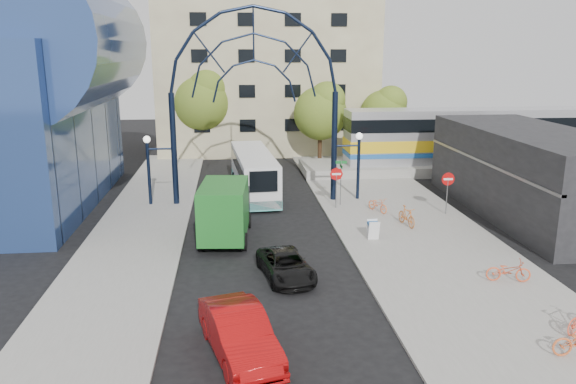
{
  "coord_description": "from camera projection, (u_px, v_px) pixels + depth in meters",
  "views": [
    {
      "loc": [
        -1.46,
        -20.61,
        9.49
      ],
      "look_at": [
        1.25,
        6.0,
        2.71
      ],
      "focal_mm": 35.0,
      "sensor_mm": 36.0,
      "label": 1
    }
  ],
  "objects": [
    {
      "name": "sidewalk_east",
      "position": [
        432.0,
        252.0,
        26.97
      ],
      "size": [
        8.0,
        56.0,
        0.12
      ],
      "primitive_type": "cube",
      "color": "gray",
      "rests_on": "ground"
    },
    {
      "name": "apartment_block",
      "position": [
        266.0,
        76.0,
        54.54
      ],
      "size": [
        20.0,
        12.1,
        14.0
      ],
      "color": "tan",
      "rests_on": "ground"
    },
    {
      "name": "bike_near_a",
      "position": [
        378.0,
        204.0,
        33.39
      ],
      "size": [
        1.23,
        1.76,
        0.88
      ],
      "primitive_type": "imported",
      "rotation": [
        0.0,
        0.0,
        0.43
      ],
      "color": "orange",
      "rests_on": "sidewalk_east"
    },
    {
      "name": "stop_sign",
      "position": [
        336.0,
        178.0,
        33.9
      ],
      "size": [
        0.8,
        0.07,
        2.5
      ],
      "color": "slate",
      "rests_on": "sidewalk_east"
    },
    {
      "name": "street_name_sign",
      "position": [
        341.0,
        173.0,
        34.48
      ],
      "size": [
        0.7,
        0.7,
        2.8
      ],
      "color": "slate",
      "rests_on": "sidewalk_east"
    },
    {
      "name": "plaza_west",
      "position": [
        131.0,
        248.0,
        27.48
      ],
      "size": [
        5.0,
        50.0,
        0.12
      ],
      "primitive_type": "cube",
      "color": "gray",
      "rests_on": "ground"
    },
    {
      "name": "train_car",
      "position": [
        501.0,
        135.0,
        44.81
      ],
      "size": [
        25.1,
        3.05,
        4.2
      ],
      "color": "#B7B7BC",
      "rests_on": "train_platform"
    },
    {
      "name": "tree_north_c",
      "position": [
        385.0,
        111.0,
        49.41
      ],
      "size": [
        4.16,
        4.16,
        6.5
      ],
      "color": "#382314",
      "rests_on": "ground"
    },
    {
      "name": "commercial_block_east",
      "position": [
        531.0,
        173.0,
        32.94
      ],
      "size": [
        6.0,
        16.0,
        5.0
      ],
      "primitive_type": "cube",
      "color": "black",
      "rests_on": "ground"
    },
    {
      "name": "bike_near_b",
      "position": [
        407.0,
        216.0,
        30.68
      ],
      "size": [
        0.85,
        1.87,
        1.09
      ],
      "primitive_type": "imported",
      "rotation": [
        0.0,
        0.0,
        0.19
      ],
      "color": "orange",
      "rests_on": "sidewalk_east"
    },
    {
      "name": "tree_north_b",
      "position": [
        203.0,
        99.0,
        49.53
      ],
      "size": [
        5.12,
        5.12,
        8.0
      ],
      "color": "#382314",
      "rests_on": "ground"
    },
    {
      "name": "black_suv",
      "position": [
        286.0,
        265.0,
        23.93
      ],
      "size": [
        2.56,
        4.32,
        1.13
      ],
      "primitive_type": "imported",
      "rotation": [
        0.0,
        0.0,
        0.18
      ],
      "color": "black",
      "rests_on": "ground"
    },
    {
      "name": "red_sedan",
      "position": [
        239.0,
        333.0,
        17.75
      ],
      "size": [
        2.84,
        5.02,
        1.56
      ],
      "primitive_type": "imported",
      "rotation": [
        0.0,
        0.0,
        0.27
      ],
      "color": "#99090A",
      "rests_on": "ground"
    },
    {
      "name": "bike_far_a",
      "position": [
        508.0,
        271.0,
        23.29
      ],
      "size": [
        1.9,
        0.99,
        0.95
      ],
      "primitive_type": "imported",
      "rotation": [
        0.0,
        0.0,
        1.36
      ],
      "color": "#DA512B",
      "rests_on": "sidewalk_east"
    },
    {
      "name": "train_platform",
      "position": [
        498.0,
        166.0,
        45.43
      ],
      "size": [
        32.0,
        5.0,
        0.8
      ],
      "primitive_type": "cube",
      "color": "gray",
      "rests_on": "ground"
    },
    {
      "name": "city_bus",
      "position": [
        254.0,
        172.0,
        37.85
      ],
      "size": [
        3.0,
        10.41,
        2.82
      ],
      "rotation": [
        0.0,
        0.0,
        0.07
      ],
      "color": "white",
      "rests_on": "ground"
    },
    {
      "name": "do_not_enter_sign",
      "position": [
        448.0,
        183.0,
        32.58
      ],
      "size": [
        0.76,
        0.07,
        2.48
      ],
      "color": "slate",
      "rests_on": "sidewalk_east"
    },
    {
      "name": "green_truck",
      "position": [
        226.0,
        210.0,
        28.81
      ],
      "size": [
        2.76,
        6.21,
        3.05
      ],
      "rotation": [
        0.0,
        0.0,
        -0.09
      ],
      "color": "black",
      "rests_on": "ground"
    },
    {
      "name": "tree_north_a",
      "position": [
        322.0,
        110.0,
        46.82
      ],
      "size": [
        4.48,
        4.48,
        7.0
      ],
      "color": "#382314",
      "rests_on": "ground"
    },
    {
      "name": "ground",
      "position": [
        272.0,
        295.0,
        22.35
      ],
      "size": [
        120.0,
        120.0,
        0.0
      ],
      "primitive_type": "plane",
      "color": "black",
      "rests_on": "ground"
    },
    {
      "name": "sandwich_board",
      "position": [
        373.0,
        227.0,
        28.48
      ],
      "size": [
        0.55,
        0.61,
        0.99
      ],
      "color": "white",
      "rests_on": "sidewalk_east"
    },
    {
      "name": "gateway_arch",
      "position": [
        254.0,
        66.0,
        33.74
      ],
      "size": [
        13.64,
        0.44,
        12.1
      ],
      "color": "black",
      "rests_on": "ground"
    }
  ]
}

